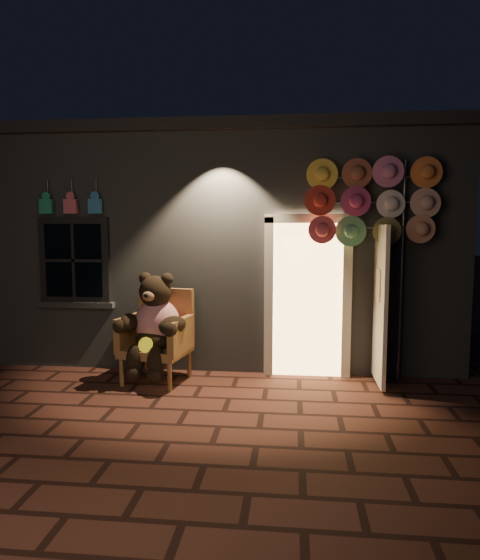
# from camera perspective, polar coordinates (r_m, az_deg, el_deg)

# --- Properties ---
(ground) EXTENTS (60.00, 60.00, 0.00)m
(ground) POSITION_cam_1_polar(r_m,az_deg,el_deg) (5.75, -6.08, -14.55)
(ground) COLOR #552A20
(ground) RESTS_ON ground
(shop_building) EXTENTS (7.30, 5.95, 3.51)m
(shop_building) POSITION_cam_1_polar(r_m,az_deg,el_deg) (9.32, -1.00, 4.39)
(shop_building) COLOR slate
(shop_building) RESTS_ON ground
(wicker_armchair) EXTENTS (0.94, 0.87, 1.19)m
(wicker_armchair) POSITION_cam_1_polar(r_m,az_deg,el_deg) (6.72, -9.24, -6.23)
(wicker_armchair) COLOR brown
(wicker_armchair) RESTS_ON ground
(teddy_bear) EXTENTS (0.96, 0.82, 1.35)m
(teddy_bear) POSITION_cam_1_polar(r_m,az_deg,el_deg) (6.55, -9.77, -5.13)
(teddy_bear) COLOR red
(teddy_bear) RESTS_ON ground
(hat_rack) EXTENTS (1.63, 0.22, 2.89)m
(hat_rack) POSITION_cam_1_polar(r_m,az_deg,el_deg) (6.61, 14.94, 8.38)
(hat_rack) COLOR #59595E
(hat_rack) RESTS_ON ground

